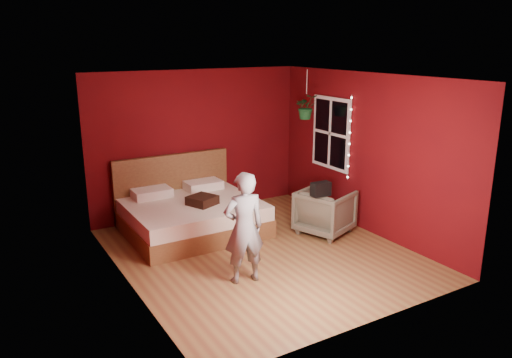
# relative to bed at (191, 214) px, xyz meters

# --- Properties ---
(floor) EXTENTS (4.50, 4.50, 0.00)m
(floor) POSITION_rel_bed_xyz_m (0.54, -1.40, -0.30)
(floor) COLOR olive
(floor) RESTS_ON ground
(room_walls) EXTENTS (4.04, 4.54, 2.62)m
(room_walls) POSITION_rel_bed_xyz_m (0.54, -1.40, 1.38)
(room_walls) COLOR #5A090C
(room_walls) RESTS_ON ground
(window) EXTENTS (0.05, 0.97, 1.27)m
(window) POSITION_rel_bed_xyz_m (2.51, -0.50, 1.20)
(window) COLOR white
(window) RESTS_ON room_walls
(fairy_lights) EXTENTS (0.04, 0.04, 1.45)m
(fairy_lights) POSITION_rel_bed_xyz_m (2.48, -1.03, 1.20)
(fairy_lights) COLOR silver
(fairy_lights) RESTS_ON room_walls
(bed) EXTENTS (2.11, 1.79, 1.16)m
(bed) POSITION_rel_bed_xyz_m (0.00, 0.00, 0.00)
(bed) COLOR brown
(bed) RESTS_ON ground
(person) EXTENTS (0.59, 0.44, 1.49)m
(person) POSITION_rel_bed_xyz_m (-0.13, -2.04, 0.44)
(person) COLOR slate
(person) RESTS_ON ground
(armchair) EXTENTS (1.04, 1.02, 0.74)m
(armchair) POSITION_rel_bed_xyz_m (1.86, -1.22, 0.07)
(armchair) COLOR #6B6954
(armchair) RESTS_ON ground
(handbag) EXTENTS (0.31, 0.17, 0.22)m
(handbag) POSITION_rel_bed_xyz_m (1.60, -1.42, 0.54)
(handbag) COLOR black
(handbag) RESTS_ON armchair
(throw_pillow) EXTENTS (0.52, 0.52, 0.14)m
(throw_pillow) POSITION_rel_bed_xyz_m (0.09, -0.29, 0.30)
(throw_pillow) COLOR black
(throw_pillow) RESTS_ON bed
(hanging_plant) EXTENTS (0.48, 0.45, 0.85)m
(hanging_plant) POSITION_rel_bed_xyz_m (2.12, -0.27, 1.67)
(hanging_plant) COLOR silver
(hanging_plant) RESTS_ON room_walls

